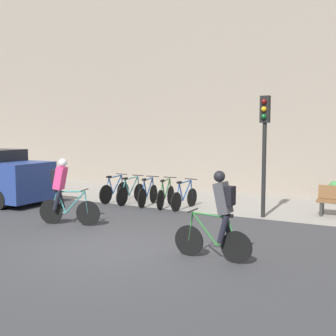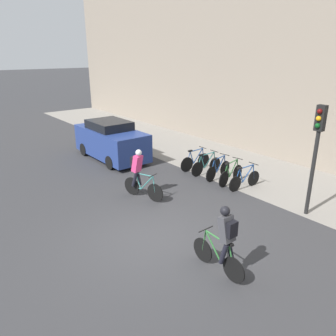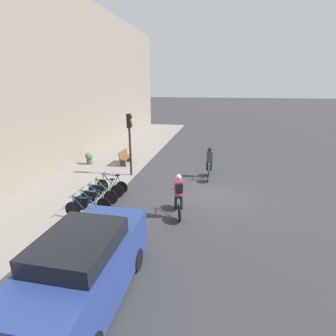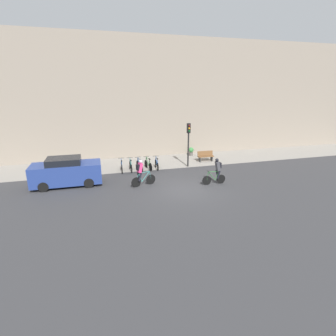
# 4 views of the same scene
# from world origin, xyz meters

# --- Properties ---
(ground) EXTENTS (200.00, 200.00, 0.00)m
(ground) POSITION_xyz_m (0.00, 0.00, 0.00)
(ground) COLOR #333335
(kerb_strip) EXTENTS (44.00, 4.50, 0.01)m
(kerb_strip) POSITION_xyz_m (0.00, 6.75, 0.00)
(kerb_strip) COLOR gray
(kerb_strip) RESTS_ON ground
(cyclist_pink) EXTENTS (1.66, 0.63, 1.77)m
(cyclist_pink) POSITION_xyz_m (-2.54, 1.30, 0.95)
(cyclist_pink) COLOR black
(cyclist_pink) RESTS_ON ground
(cyclist_grey) EXTENTS (1.62, 0.46, 1.75)m
(cyclist_grey) POSITION_xyz_m (2.30, 0.37, 0.95)
(cyclist_grey) COLOR black
(cyclist_grey) RESTS_ON ground
(parked_bike_0) EXTENTS (0.46, 1.62, 0.96)m
(parked_bike_0) POSITION_xyz_m (-3.41, 4.84, 0.39)
(parked_bike_0) COLOR black
(parked_bike_0) RESTS_ON ground
(parked_bike_1) EXTENTS (0.46, 1.67, 0.95)m
(parked_bike_1) POSITION_xyz_m (-2.73, 4.84, 0.39)
(parked_bike_1) COLOR black
(parked_bike_1) RESTS_ON ground
(parked_bike_2) EXTENTS (0.46, 1.60, 0.95)m
(parked_bike_2) POSITION_xyz_m (-2.04, 4.84, 0.39)
(parked_bike_2) COLOR black
(parked_bike_2) RESTS_ON ground
(parked_bike_3) EXTENTS (0.46, 1.62, 0.95)m
(parked_bike_3) POSITION_xyz_m (-1.36, 4.84, 0.39)
(parked_bike_3) COLOR black
(parked_bike_3) RESTS_ON ground
(parked_bike_4) EXTENTS (0.46, 1.61, 0.93)m
(parked_bike_4) POSITION_xyz_m (-0.68, 4.84, 0.38)
(parked_bike_4) COLOR black
(parked_bike_4) RESTS_ON ground
(traffic_light_pole) EXTENTS (0.26, 0.30, 3.48)m
(traffic_light_pole) POSITION_xyz_m (1.89, 4.76, 2.42)
(traffic_light_pole) COLOR black
(traffic_light_pole) RESTS_ON ground
(parked_car) EXTENTS (4.30, 1.84, 1.85)m
(parked_car) POSITION_xyz_m (-7.13, 2.77, 0.90)
(parked_car) COLOR navy
(parked_car) RESTS_ON ground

